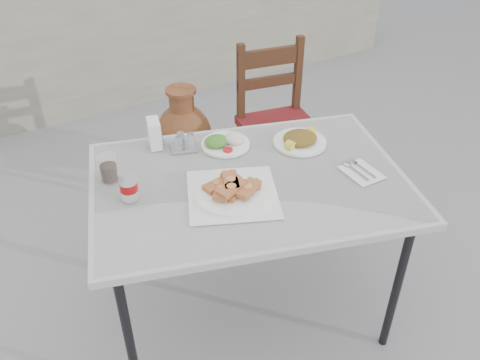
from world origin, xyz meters
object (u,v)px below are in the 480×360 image
cola_glass (109,169)px  soda_can (128,185)px  pide_plate (233,188)px  salad_rice_plate (225,142)px  terracotta_urn (184,137)px  cafe_table (249,190)px  napkin_holder (154,133)px  chair (277,124)px  condiment_caddy (183,143)px  salad_chopped_plate (300,140)px

cola_glass → soda_can: bearing=-80.4°
pide_plate → salad_rice_plate: size_ratio=2.07×
soda_can → salad_rice_plate: bearing=17.7°
terracotta_urn → pide_plate: bearing=-104.5°
cafe_table → cola_glass: 0.62m
soda_can → napkin_holder: size_ratio=0.99×
napkin_holder → chair: (0.92, 0.33, -0.37)m
salad_rice_plate → chair: bearing=37.9°
pide_plate → soda_can: 0.42m
cafe_table → cola_glass: bearing=150.5°
terracotta_urn → condiment_caddy: bearing=-112.6°
cafe_table → terracotta_urn: bearing=79.9°
salad_chopped_plate → soda_can: bearing=-179.4°
salad_chopped_plate → condiment_caddy: condiment_caddy is taller
cafe_table → salad_rice_plate: (0.04, 0.29, 0.08)m
salad_rice_plate → napkin_holder: bearing=150.2°
chair → terracotta_urn: (-0.45, 0.47, -0.21)m
soda_can → chair: (1.17, 0.67, -0.37)m
cola_glass → terracotta_urn: cola_glass is taller
salad_chopped_plate → soda_can: size_ratio=1.94×
pide_plate → condiment_caddy: 0.43m
salad_chopped_plate → cola_glass: (-0.89, 0.16, 0.03)m
soda_can → napkin_holder: napkin_holder is taller
pide_plate → terracotta_urn: pide_plate is taller
soda_can → napkin_holder: bearing=53.6°
pide_plate → napkin_holder: size_ratio=3.66×
salad_chopped_plate → cola_glass: cola_glass is taller
salad_chopped_plate → terracotta_urn: bearing=96.9°
salad_rice_plate → cola_glass: bearing=179.6°
salad_chopped_plate → cola_glass: size_ratio=2.17×
napkin_holder → condiment_caddy: 0.14m
pide_plate → napkin_holder: 0.54m
pide_plate → salad_rice_plate: bearing=66.6°
condiment_caddy → chair: size_ratio=0.14×
pide_plate → cola_glass: cola_glass is taller
cafe_table → napkin_holder: bearing=118.7°
salad_rice_plate → salad_chopped_plate: bearing=-26.4°
cola_glass → terracotta_urn: size_ratio=0.17×
pide_plate → terracotta_urn: size_ratio=0.72×
pide_plate → chair: chair is taller
pide_plate → chair: size_ratio=0.48×
salad_rice_plate → soda_can: 0.56m
cafe_table → terracotta_urn: 1.36m
cola_glass → terracotta_urn: 1.34m
soda_can → napkin_holder: 0.42m
pide_plate → salad_chopped_plate: (0.48, 0.19, -0.01)m
pide_plate → condiment_caddy: bearing=93.9°
soda_can → terracotta_urn: bearing=57.5°
pide_plate → condiment_caddy: (-0.03, 0.43, -0.01)m
cola_glass → terracotta_urn: (0.75, 0.96, -0.57)m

